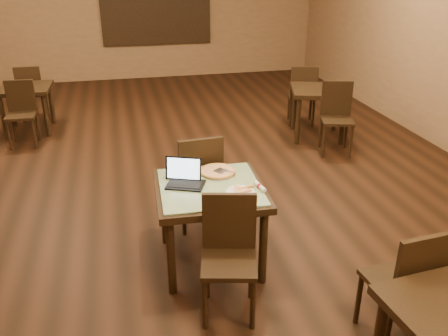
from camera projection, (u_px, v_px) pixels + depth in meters
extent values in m
plane|color=black|center=(161.00, 167.00, 6.22)|extent=(10.00, 10.00, 0.00)
cube|color=#91674A|center=(132.00, 8.00, 10.03)|extent=(8.00, 0.02, 3.00)
cube|color=#235481|center=(156.00, 5.00, 10.09)|extent=(2.20, 0.04, 1.50)
cube|color=black|center=(156.00, 5.00, 10.07)|extent=(2.34, 0.02, 1.64)
cylinder|color=black|center=(171.00, 256.00, 3.79)|extent=(0.07, 0.07, 0.71)
cylinder|color=black|center=(164.00, 210.00, 4.47)|extent=(0.07, 0.07, 0.71)
cylinder|color=black|center=(263.00, 246.00, 3.91)|extent=(0.07, 0.07, 0.71)
cylinder|color=black|center=(243.00, 203.00, 4.59)|extent=(0.07, 0.07, 0.71)
cube|color=black|center=(210.00, 190.00, 4.04)|extent=(0.96, 0.96, 0.06)
cube|color=#1B3CB5|center=(210.00, 187.00, 4.02)|extent=(0.87, 0.87, 0.02)
cylinder|color=black|center=(205.00, 305.00, 3.47)|extent=(0.04, 0.04, 0.44)
cylinder|color=black|center=(207.00, 275.00, 3.79)|extent=(0.04, 0.04, 0.44)
cylinder|color=black|center=(253.00, 305.00, 3.46)|extent=(0.04, 0.04, 0.44)
cylinder|color=black|center=(251.00, 275.00, 3.78)|extent=(0.04, 0.04, 0.44)
cube|color=black|center=(229.00, 263.00, 3.53)|extent=(0.49, 0.49, 0.04)
cube|color=black|center=(229.00, 221.00, 3.59)|extent=(0.41, 0.13, 0.47)
cylinder|color=black|center=(209.00, 192.00, 5.08)|extent=(0.04, 0.04, 0.46)
cylinder|color=black|center=(220.00, 208.00, 4.76)|extent=(0.04, 0.04, 0.46)
cylinder|color=black|center=(175.00, 197.00, 4.97)|extent=(0.04, 0.04, 0.46)
cylinder|color=black|center=(184.00, 214.00, 4.65)|extent=(0.04, 0.04, 0.46)
cube|color=black|center=(196.00, 180.00, 4.76)|extent=(0.47, 0.47, 0.04)
cube|color=black|center=(201.00, 163.00, 4.48)|extent=(0.43, 0.09, 0.49)
cube|color=black|center=(186.00, 185.00, 4.02)|extent=(0.37, 0.32, 0.02)
cube|color=black|center=(183.00, 169.00, 4.07)|extent=(0.31, 0.16, 0.21)
cube|color=#C6E2FC|center=(183.00, 169.00, 4.07)|extent=(0.28, 0.14, 0.18)
cylinder|color=white|center=(240.00, 192.00, 3.90)|extent=(0.24, 0.24, 0.01)
cylinder|color=silver|center=(218.00, 173.00, 4.26)|extent=(0.33, 0.33, 0.01)
cylinder|color=beige|center=(218.00, 171.00, 4.25)|extent=(0.32, 0.32, 0.02)
torus|color=#C0833D|center=(218.00, 171.00, 4.25)|extent=(0.33, 0.33, 0.02)
cube|color=silver|center=(220.00, 171.00, 4.23)|extent=(0.22, 0.25, 0.01)
cylinder|color=white|center=(260.00, 186.00, 3.97)|extent=(0.07, 0.18, 0.04)
cylinder|color=maroon|center=(260.00, 186.00, 3.97)|extent=(0.05, 0.04, 0.04)
cylinder|color=black|center=(298.00, 121.00, 6.84)|extent=(0.07, 0.07, 0.71)
cylinder|color=black|center=(294.00, 108.00, 7.43)|extent=(0.07, 0.07, 0.71)
cylinder|color=black|center=(343.00, 121.00, 6.81)|extent=(0.07, 0.07, 0.71)
cylinder|color=black|center=(335.00, 108.00, 7.40)|extent=(0.07, 0.07, 0.71)
cube|color=black|center=(319.00, 90.00, 6.97)|extent=(0.99, 0.99, 0.06)
cylinder|color=black|center=(324.00, 142.00, 6.44)|extent=(0.04, 0.04, 0.45)
cylinder|color=black|center=(320.00, 133.00, 6.77)|extent=(0.04, 0.04, 0.45)
cylinder|color=black|center=(351.00, 142.00, 6.42)|extent=(0.04, 0.04, 0.45)
cylinder|color=black|center=(346.00, 133.00, 6.75)|extent=(0.04, 0.04, 0.45)
cube|color=black|center=(337.00, 120.00, 6.49)|extent=(0.52, 0.52, 0.04)
cube|color=black|center=(337.00, 98.00, 6.56)|extent=(0.42, 0.15, 0.48)
cylinder|color=black|center=(311.00, 107.00, 7.91)|extent=(0.04, 0.04, 0.45)
cylinder|color=black|center=(313.00, 113.00, 7.58)|extent=(0.04, 0.04, 0.45)
cylinder|color=black|center=(289.00, 106.00, 7.92)|extent=(0.04, 0.04, 0.45)
cylinder|color=black|center=(291.00, 113.00, 7.60)|extent=(0.04, 0.04, 0.45)
cube|color=black|center=(302.00, 95.00, 7.65)|extent=(0.52, 0.52, 0.04)
cube|color=black|center=(304.00, 82.00, 7.37)|extent=(0.42, 0.15, 0.48)
cylinder|color=black|center=(3.00, 118.00, 7.04)|extent=(0.07, 0.07, 0.67)
cylinder|color=black|center=(12.00, 106.00, 7.58)|extent=(0.07, 0.07, 0.67)
cylinder|color=black|center=(46.00, 115.00, 7.14)|extent=(0.07, 0.07, 0.67)
cylinder|color=black|center=(52.00, 104.00, 7.68)|extent=(0.07, 0.07, 0.67)
cube|color=black|center=(25.00, 89.00, 7.22)|extent=(0.79, 0.79, 0.06)
cylinder|color=black|center=(9.00, 136.00, 6.68)|extent=(0.04, 0.04, 0.43)
cylinder|color=black|center=(14.00, 128.00, 6.99)|extent=(0.04, 0.04, 0.43)
cylinder|color=black|center=(34.00, 134.00, 6.74)|extent=(0.04, 0.04, 0.43)
cylinder|color=black|center=(38.00, 126.00, 7.05)|extent=(0.04, 0.04, 0.43)
cube|color=black|center=(21.00, 116.00, 6.77)|extent=(0.41, 0.41, 0.04)
cube|color=black|center=(20.00, 96.00, 6.83)|extent=(0.40, 0.05, 0.45)
cylinder|color=black|center=(47.00, 103.00, 8.14)|extent=(0.04, 0.04, 0.43)
cylinder|color=black|center=(44.00, 109.00, 7.83)|extent=(0.04, 0.04, 0.43)
cylinder|color=black|center=(26.00, 104.00, 8.08)|extent=(0.04, 0.04, 0.43)
cylinder|color=black|center=(22.00, 110.00, 7.78)|extent=(0.04, 0.04, 0.43)
cube|color=black|center=(33.00, 93.00, 7.86)|extent=(0.41, 0.41, 0.04)
cube|color=black|center=(28.00, 81.00, 7.60)|extent=(0.40, 0.05, 0.45)
cylinder|color=black|center=(398.00, 289.00, 3.62)|extent=(0.04, 0.04, 0.44)
cylinder|color=black|center=(430.00, 320.00, 3.32)|extent=(0.04, 0.04, 0.44)
cylinder|color=black|center=(359.00, 299.00, 3.52)|extent=(0.04, 0.04, 0.44)
cylinder|color=black|center=(388.00, 332.00, 3.22)|extent=(0.04, 0.04, 0.44)
cube|color=black|center=(399.00, 282.00, 3.32)|extent=(0.45, 0.45, 0.04)
cube|color=black|center=(423.00, 268.00, 3.05)|extent=(0.41, 0.08, 0.47)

